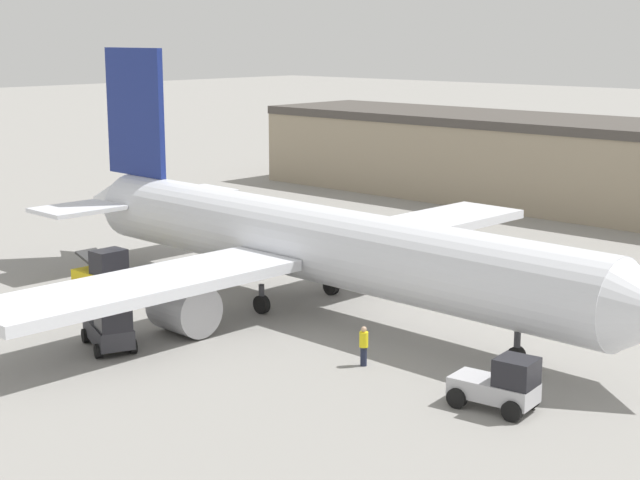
{
  "coord_description": "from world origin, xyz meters",
  "views": [
    {
      "loc": [
        31.89,
        -34.04,
        13.34
      ],
      "look_at": [
        0.0,
        0.0,
        3.52
      ],
      "focal_mm": 55.0,
      "sensor_mm": 36.0,
      "label": 1
    }
  ],
  "objects_px": {
    "belt_loader_truck": "(103,272)",
    "pushback_tug": "(110,327)",
    "airplane": "(305,242)",
    "ground_crew_worker": "(364,345)",
    "baggage_tug": "(501,385)"
  },
  "relations": [
    {
      "from": "airplane",
      "to": "baggage_tug",
      "type": "distance_m",
      "value": 15.9
    },
    {
      "from": "belt_loader_truck",
      "to": "pushback_tug",
      "type": "height_order",
      "value": "belt_loader_truck"
    },
    {
      "from": "ground_crew_worker",
      "to": "baggage_tug",
      "type": "distance_m",
      "value": 6.77
    },
    {
      "from": "airplane",
      "to": "pushback_tug",
      "type": "distance_m",
      "value": 11.09
    },
    {
      "from": "airplane",
      "to": "ground_crew_worker",
      "type": "relative_size",
      "value": 23.22
    },
    {
      "from": "baggage_tug",
      "to": "ground_crew_worker",
      "type": "bearing_deg",
      "value": 170.38
    },
    {
      "from": "airplane",
      "to": "pushback_tug",
      "type": "relative_size",
      "value": 10.42
    },
    {
      "from": "pushback_tug",
      "to": "airplane",
      "type": "bearing_deg",
      "value": 104.6
    },
    {
      "from": "baggage_tug",
      "to": "belt_loader_truck",
      "type": "height_order",
      "value": "belt_loader_truck"
    },
    {
      "from": "baggage_tug",
      "to": "airplane",
      "type": "bearing_deg",
      "value": 153.68
    },
    {
      "from": "ground_crew_worker",
      "to": "pushback_tug",
      "type": "xyz_separation_m",
      "value": [
        -9.3,
        -5.9,
        0.13
      ]
    },
    {
      "from": "ground_crew_worker",
      "to": "baggage_tug",
      "type": "bearing_deg",
      "value": -26.04
    },
    {
      "from": "ground_crew_worker",
      "to": "pushback_tug",
      "type": "bearing_deg",
      "value": -171.05
    },
    {
      "from": "belt_loader_truck",
      "to": "ground_crew_worker",
      "type": "bearing_deg",
      "value": 1.77
    },
    {
      "from": "ground_crew_worker",
      "to": "pushback_tug",
      "type": "distance_m",
      "value": 11.01
    }
  ]
}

